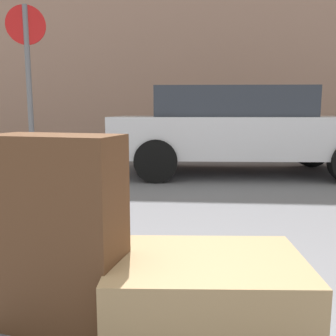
% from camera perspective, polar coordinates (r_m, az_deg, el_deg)
% --- Properties ---
extents(suitcase_brown_rear_left, '(0.45, 0.28, 0.64)m').
position_cam_1_polar(suitcase_brown_rear_left, '(1.26, -16.55, -9.59)').
color(suitcase_brown_rear_left, '#51331E').
rests_on(suitcase_brown_rear_left, luggage_cart).
extents(suitcase_tan_center, '(0.65, 0.46, 0.24)m').
position_cam_1_polar(suitcase_tan_center, '(1.28, 5.90, -18.60)').
color(suitcase_tan_center, '#9E7F56').
rests_on(suitcase_tan_center, luggage_cart).
extents(parked_car, '(4.37, 2.06, 1.42)m').
position_cam_1_polar(parked_car, '(6.34, 11.05, 5.98)').
color(parked_car, silver).
rests_on(parked_car, ground_plane).
extents(bollard_kerb_near, '(0.22, 0.22, 0.61)m').
position_cam_1_polar(bollard_kerb_near, '(7.92, 21.87, 2.72)').
color(bollard_kerb_near, '#383838').
rests_on(bollard_kerb_near, ground_plane).
extents(no_parking_sign, '(0.49, 0.16, 2.39)m').
position_cam_1_polar(no_parking_sign, '(5.34, -20.59, 12.84)').
color(no_parking_sign, slate).
rests_on(no_parking_sign, ground_plane).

